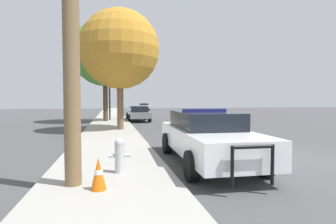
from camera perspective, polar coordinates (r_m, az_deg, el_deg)
ground_plane at (r=9.21m, az=21.60°, el=-9.30°), size 110.00×110.00×0.00m
sidewalk_left at (r=7.68m, az=-12.55°, el=-11.03°), size 3.00×110.00×0.13m
police_car at (r=7.92m, az=8.35°, el=-5.10°), size 2.21×5.42×1.60m
fire_hydrant at (r=6.45m, az=-10.53°, el=-9.05°), size 0.53×0.23×0.83m
traffic_light at (r=23.92m, az=-9.41°, el=7.63°), size 3.55×0.35×5.52m
car_background_distant at (r=49.32m, az=-5.30°, el=1.21°), size 2.23×4.08×1.32m
car_background_midblock at (r=23.60m, az=-6.53°, el=-0.23°), size 1.94×4.69×1.36m
tree_sidewalk_mid at (r=23.06m, az=-13.57°, el=12.26°), size 5.48×5.48×8.41m
tree_sidewalk_near at (r=16.13m, az=-10.44°, el=13.24°), size 4.68×4.68×7.09m
traffic_cone at (r=5.36m, az=-14.88°, el=-12.82°), size 0.30×0.30×0.63m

